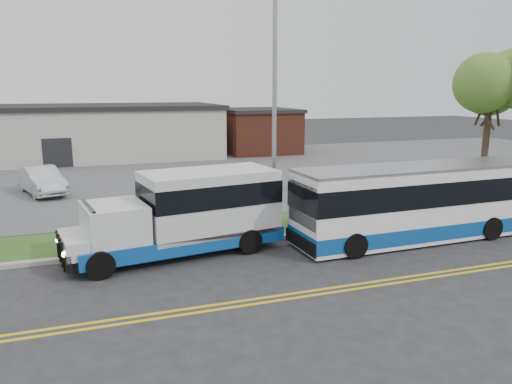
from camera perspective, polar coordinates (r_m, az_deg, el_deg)
name	(u,v)px	position (r m, az deg, el deg)	size (l,w,h in m)	color
ground	(222,255)	(17.45, -3.88, -7.21)	(140.00, 140.00, 0.00)	#28282B
lane_line_north	(260,298)	(14.02, 0.44, -12.06)	(70.00, 0.12, 0.01)	gold
lane_line_south	(264,303)	(13.76, 0.87, -12.53)	(70.00, 0.12, 0.01)	gold
curb	(214,244)	(18.43, -4.80, -5.93)	(80.00, 0.30, 0.15)	#9E9B93
verge	(203,232)	(20.11, -6.10, -4.51)	(80.00, 3.30, 0.10)	#2A541C
parking_lot	(153,175)	(33.67, -11.66, 1.94)	(80.00, 25.00, 0.10)	#4C4C4F
commercial_building	(59,133)	(43.08, -21.62, 6.33)	(25.40, 10.40, 4.35)	#9E9E99
brick_wing	(257,131)	(44.62, 0.16, 7.03)	(6.30, 7.30, 3.90)	brown
tree_east	(492,76)	(26.35, 25.35, 11.85)	(5.20, 5.20, 8.33)	#352A1D
streetlight_near	(275,99)	(20.04, 2.20, 10.53)	(0.35, 1.53, 9.50)	gray
shuttle_bus	(190,210)	(17.46, -7.59, -2.06)	(7.68, 3.45, 2.85)	#0D4692
transit_bus	(422,202)	(19.96, 18.46, -1.08)	(10.30, 2.68, 2.84)	white
parked_car_a	(42,180)	(29.03, -23.27, 1.23)	(1.55, 4.44, 1.46)	silver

